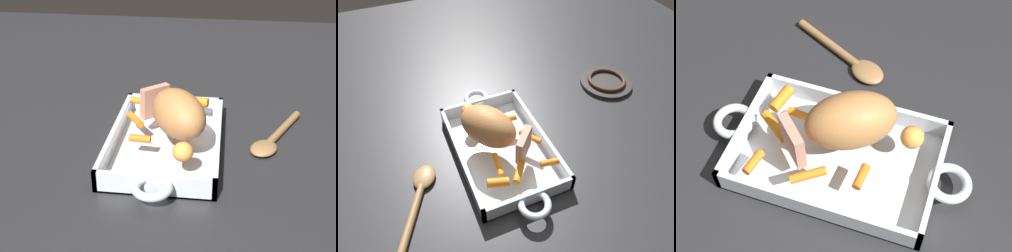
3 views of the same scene
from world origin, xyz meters
TOP-DOWN VIEW (x-y plane):
  - ground_plane at (0.00, 0.00)m, footprint 2.12×2.12m
  - roasting_dish at (0.00, 0.00)m, footprint 0.47×0.24m
  - pork_roast at (0.02, 0.03)m, footprint 0.19×0.17m
  - roast_slice_thin at (-0.07, -0.03)m, footprint 0.06×0.06m
  - baby_carrot_southwest at (-0.12, -0.08)m, footprint 0.02×0.05m
  - baby_carrot_short at (0.06, -0.05)m, footprint 0.02×0.05m
  - baby_carrot_northeast at (-0.12, 0.00)m, footprint 0.06×0.05m
  - baby_carrot_long at (-0.08, 0.04)m, footprint 0.06×0.02m
  - baby_carrot_northwest at (-0.03, -0.07)m, footprint 0.06×0.05m
  - baby_carrot_center_left at (-0.13, 0.06)m, footprint 0.03×0.06m
  - potato_golden_small at (0.12, 0.05)m, footprint 0.06×0.06m
  - serving_spoon at (-0.05, 0.23)m, footprint 0.23×0.14m

SIDE VIEW (x-z plane):
  - ground_plane at x=0.00m, z-range 0.00..0.00m
  - serving_spoon at x=-0.05m, z-range 0.00..0.02m
  - roasting_dish at x=0.00m, z-range -0.01..0.04m
  - baby_carrot_long at x=-0.08m, z-range 0.04..0.06m
  - baby_carrot_short at x=0.06m, z-range 0.05..0.06m
  - baby_carrot_northwest at x=-0.03m, z-range 0.04..0.06m
  - baby_carrot_southwest at x=-0.12m, z-range 0.05..0.06m
  - baby_carrot_northeast at x=-0.12m, z-range 0.05..0.06m
  - baby_carrot_center_left at x=-0.13m, z-range 0.04..0.07m
  - potato_golden_small at x=0.12m, z-range 0.05..0.08m
  - roast_slice_thin at x=-0.07m, z-range 0.04..0.12m
  - pork_roast at x=0.02m, z-range 0.05..0.14m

